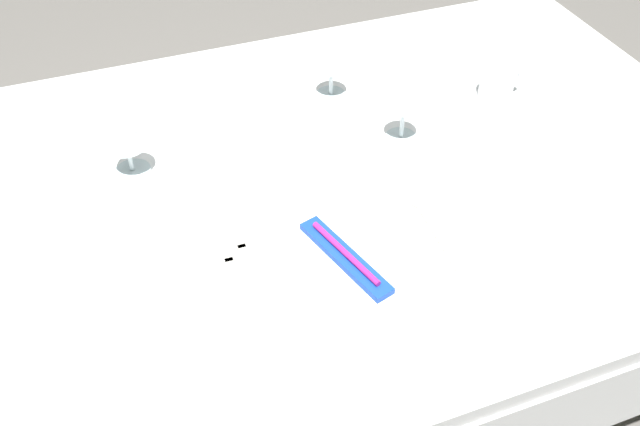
{
  "coord_description": "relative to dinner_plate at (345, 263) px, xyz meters",
  "views": [
    {
      "loc": [
        -0.32,
        -0.96,
        1.6
      ],
      "look_at": [
        -0.01,
        -0.12,
        0.76
      ],
      "focal_mm": 38.74,
      "sensor_mm": 36.0,
      "label": 1
    }
  ],
  "objects": [
    {
      "name": "fork_outer",
      "position": [
        -0.15,
        0.04,
        -0.01
      ],
      "size": [
        0.02,
        0.23,
        0.0
      ],
      "color": "beige",
      "rests_on": "dining_table"
    },
    {
      "name": "ground_plane",
      "position": [
        0.01,
        0.24,
        -0.75
      ],
      "size": [
        6.0,
        6.0,
        0.0
      ],
      "primitive_type": "plane",
      "color": "slate"
    },
    {
      "name": "wine_glass_centre",
      "position": [
        0.16,
        0.49,
        0.08
      ],
      "size": [
        0.07,
        0.07,
        0.13
      ],
      "color": "silver",
      "rests_on": "dining_table"
    },
    {
      "name": "wine_glass_left",
      "position": [
        -0.29,
        0.38,
        0.08
      ],
      "size": [
        0.08,
        0.08,
        0.13
      ],
      "color": "silver",
      "rests_on": "dining_table"
    },
    {
      "name": "wine_glass_right",
      "position": [
        0.24,
        0.29,
        0.1
      ],
      "size": [
        0.07,
        0.07,
        0.15
      ],
      "color": "silver",
      "rests_on": "dining_table"
    },
    {
      "name": "coffee_cup_left",
      "position": [
        0.5,
        0.35,
        0.04
      ],
      "size": [
        0.1,
        0.07,
        0.07
      ],
      "color": "white",
      "rests_on": "saucer_left"
    },
    {
      "name": "fork_inner",
      "position": [
        -0.18,
        0.02,
        -0.01
      ],
      "size": [
        0.03,
        0.22,
        0.0
      ],
      "color": "beige",
      "rests_on": "dining_table"
    },
    {
      "name": "dining_table",
      "position": [
        0.01,
        0.24,
        -0.09
      ],
      "size": [
        1.8,
        1.11,
        0.74
      ],
      "color": "white",
      "rests_on": "ground"
    },
    {
      "name": "spoon_dessert",
      "position": [
        0.18,
        0.05,
        -0.01
      ],
      "size": [
        0.03,
        0.21,
        0.01
      ],
      "color": "beige",
      "rests_on": "dining_table"
    },
    {
      "name": "saucer_left",
      "position": [
        0.5,
        0.35,
        -0.0
      ],
      "size": [
        0.13,
        0.13,
        0.01
      ],
      "primitive_type": "cylinder",
      "color": "white",
      "rests_on": "dining_table"
    },
    {
      "name": "spoon_soup",
      "position": [
        0.16,
        0.04,
        -0.01
      ],
      "size": [
        0.03,
        0.21,
        0.01
      ],
      "color": "beige",
      "rests_on": "dining_table"
    },
    {
      "name": "dinner_plate",
      "position": [
        0.0,
        0.0,
        0.0
      ],
      "size": [
        0.25,
        0.25,
        0.02
      ],
      "primitive_type": "cylinder",
      "color": "white",
      "rests_on": "dining_table"
    },
    {
      "name": "toothbrush_package",
      "position": [
        -0.0,
        -0.0,
        0.02
      ],
      "size": [
        0.09,
        0.21,
        0.02
      ],
      "color": "blue",
      "rests_on": "dinner_plate"
    }
  ]
}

